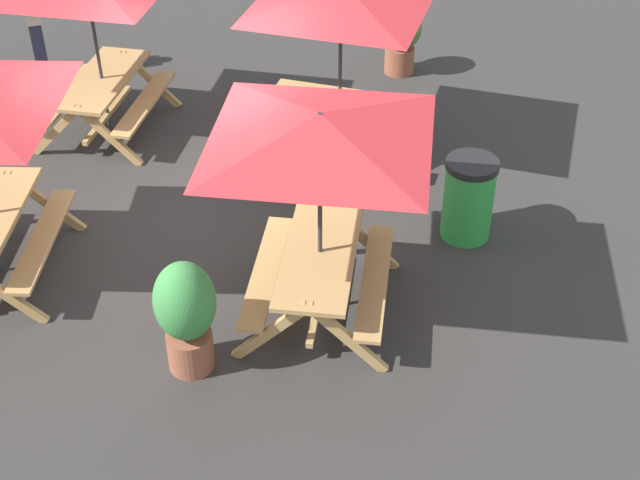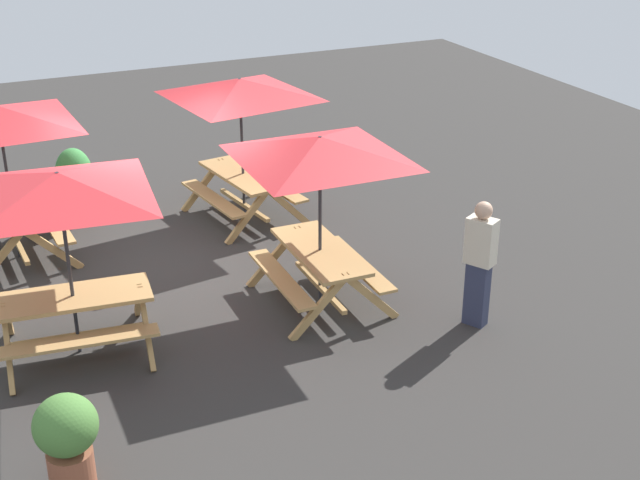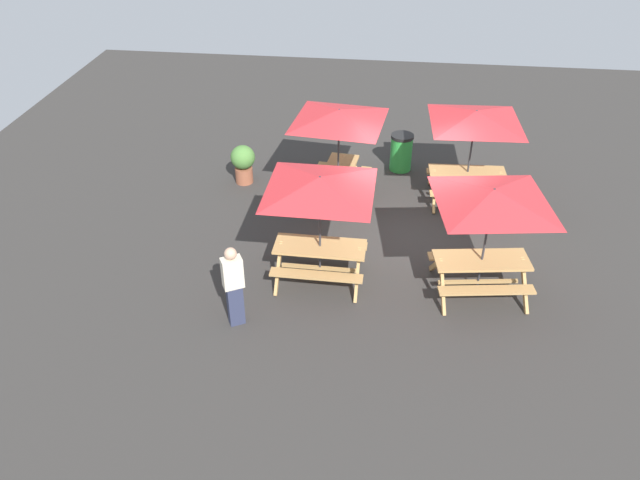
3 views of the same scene
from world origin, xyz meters
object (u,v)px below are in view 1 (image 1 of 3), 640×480
object	(u,v)px
trash_bin_green	(468,199)
picnic_table_1	(341,7)
potted_plant_0	(186,312)
person_standing	(33,19)
picnic_table_0	(320,144)
potted_plant_1	(401,37)

from	to	relation	value
trash_bin_green	picnic_table_1	bearing A→B (deg)	-131.18
picnic_table_1	potted_plant_0	bearing A→B (deg)	-94.20
picnic_table_1	trash_bin_green	distance (m)	2.71
trash_bin_green	potted_plant_0	distance (m)	3.57
picnic_table_1	person_standing	distance (m)	5.04
picnic_table_0	person_standing	size ratio (longest dim) A/B	1.69
picnic_table_0	picnic_table_1	bearing A→B (deg)	-177.01
picnic_table_0	potted_plant_1	size ratio (longest dim) A/B	2.83
potted_plant_0	person_standing	bearing A→B (deg)	-144.09
trash_bin_green	potted_plant_1	bearing A→B (deg)	-163.19
person_standing	potted_plant_1	bearing A→B (deg)	-107.58
trash_bin_green	person_standing	distance (m)	7.05
picnic_table_0	potted_plant_0	size ratio (longest dim) A/B	2.32
potted_plant_1	person_standing	size ratio (longest dim) A/B	0.60
potted_plant_0	potted_plant_1	world-z (taller)	potted_plant_0
trash_bin_green	potted_plant_1	distance (m)	4.10
picnic_table_1	potted_plant_1	xyz separation A→B (m)	(-2.44, 0.52, -1.42)
potted_plant_1	person_standing	world-z (taller)	person_standing
potted_plant_1	person_standing	xyz separation A→B (m)	(1.03, -5.24, 0.32)
picnic_table_0	potted_plant_0	bearing A→B (deg)	-49.46
picnic_table_1	potted_plant_1	distance (m)	2.87
potted_plant_0	picnic_table_1	bearing A→B (deg)	169.34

